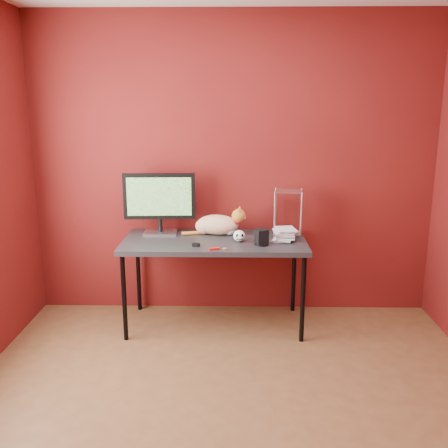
{
  "coord_description": "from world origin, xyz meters",
  "views": [
    {
      "loc": [
        0.0,
        -2.58,
        1.85
      ],
      "look_at": [
        -0.07,
        1.15,
        0.94
      ],
      "focal_mm": 40.0,
      "sensor_mm": 36.0,
      "label": 1
    }
  ],
  "objects_px": {
    "skull_mug": "(239,236)",
    "speaker": "(262,238)",
    "desk": "(214,246)",
    "book_stack": "(277,177)",
    "cat": "(218,224)",
    "monitor": "(159,201)"
  },
  "relations": [
    {
      "from": "skull_mug",
      "to": "speaker",
      "type": "xyz_separation_m",
      "value": [
        0.18,
        -0.09,
        0.01
      ]
    },
    {
      "from": "desk",
      "to": "book_stack",
      "type": "xyz_separation_m",
      "value": [
        0.5,
        0.03,
        0.57
      ]
    },
    {
      "from": "desk",
      "to": "cat",
      "type": "distance_m",
      "value": 0.22
    },
    {
      "from": "cat",
      "to": "book_stack",
      "type": "distance_m",
      "value": 0.66
    },
    {
      "from": "desk",
      "to": "book_stack",
      "type": "relative_size",
      "value": 1.46
    },
    {
      "from": "cat",
      "to": "monitor",
      "type": "bearing_deg",
      "value": -170.91
    },
    {
      "from": "monitor",
      "to": "speaker",
      "type": "relative_size",
      "value": 4.75
    },
    {
      "from": "desk",
      "to": "book_stack",
      "type": "height_order",
      "value": "book_stack"
    },
    {
      "from": "monitor",
      "to": "book_stack",
      "type": "bearing_deg",
      "value": -11.37
    },
    {
      "from": "speaker",
      "to": "book_stack",
      "type": "xyz_separation_m",
      "value": [
        0.12,
        0.18,
        0.46
      ]
    },
    {
      "from": "desk",
      "to": "speaker",
      "type": "relative_size",
      "value": 11.79
    },
    {
      "from": "desk",
      "to": "speaker",
      "type": "distance_m",
      "value": 0.42
    },
    {
      "from": "cat",
      "to": "book_stack",
      "type": "relative_size",
      "value": 0.53
    },
    {
      "from": "skull_mug",
      "to": "book_stack",
      "type": "xyz_separation_m",
      "value": [
        0.3,
        0.08,
        0.47
      ]
    },
    {
      "from": "skull_mug",
      "to": "speaker",
      "type": "bearing_deg",
      "value": -33.23
    },
    {
      "from": "desk",
      "to": "monitor",
      "type": "relative_size",
      "value": 2.48
    },
    {
      "from": "cat",
      "to": "speaker",
      "type": "xyz_separation_m",
      "value": [
        0.35,
        -0.32,
        -0.03
      ]
    },
    {
      "from": "monitor",
      "to": "speaker",
      "type": "distance_m",
      "value": 0.94
    },
    {
      "from": "desk",
      "to": "skull_mug",
      "type": "relative_size",
      "value": 15.39
    },
    {
      "from": "monitor",
      "to": "book_stack",
      "type": "xyz_separation_m",
      "value": [
        0.97,
        -0.15,
        0.22
      ]
    },
    {
      "from": "monitor",
      "to": "desk",
      "type": "bearing_deg",
      "value": -23.24
    },
    {
      "from": "desk",
      "to": "skull_mug",
      "type": "xyz_separation_m",
      "value": [
        0.2,
        -0.05,
        0.1
      ]
    }
  ]
}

